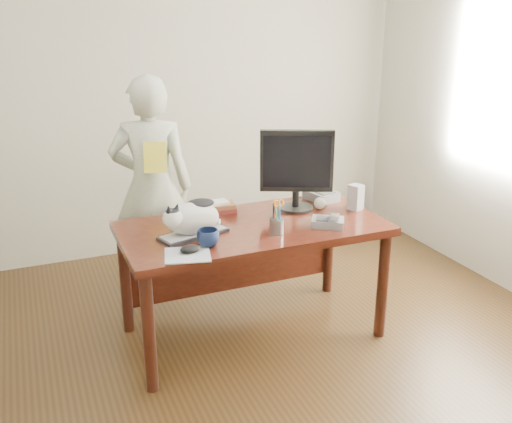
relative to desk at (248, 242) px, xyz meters
The scene contains 16 objects.
room 1.01m from the desk, 90.00° to the right, with size 4.50×4.50×4.50m.
desk is the anchor object (origin of this frame).
keyboard 0.44m from the desk, 162.55° to the right, with size 0.43×0.26×0.02m.
cat 0.50m from the desk, 162.32° to the right, with size 0.39×0.28×0.23m.
monitor 0.58m from the desk, 10.45° to the left, with size 0.45×0.30×0.53m.
pen_cup 0.35m from the desk, 75.48° to the right, with size 0.09×0.09×0.21m.
mousepad 0.64m from the desk, 142.81° to the right, with size 0.28×0.27×0.01m.
mouse 0.62m from the desk, 143.18° to the right, with size 0.12×0.09×0.04m.
coffee_mug 0.51m from the desk, 140.06° to the right, with size 0.12×0.12×0.10m, color #0E1838.
phone 0.53m from the desk, 34.21° to the right, with size 0.23×0.22×0.09m.
speaker 0.77m from the desk, ahead, with size 0.10×0.10×0.17m.
baseball 0.55m from the desk, ahead, with size 0.08×0.08×0.08m.
book_stack 0.31m from the desk, 116.12° to the left, with size 0.20×0.15×0.07m.
calculator 0.68m from the desk, 17.25° to the left, with size 0.21×0.25×0.07m.
person 0.92m from the desk, 117.92° to the left, with size 0.58×0.38×1.59m, color silver.
held_book 0.88m from the desk, 123.98° to the left, with size 0.17×0.13×0.21m.
Camera 1 is at (-1.23, -2.41, 1.96)m, focal length 40.00 mm.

